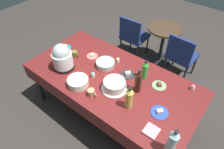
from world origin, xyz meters
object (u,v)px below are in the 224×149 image
object	(u,v)px
frosted_layer_cake	(114,85)
slow_cooker	(62,57)
ceramic_snack_bowl	(78,82)
dessert_plate_charcoal	(128,74)
cupcake_lemon	(118,60)
glass_salad_bowl	(105,64)
maroon_chair_right	(181,54)
round_cafe_table	(163,39)
soda_bottle_cola	(138,82)
coffee_mug_tan	(91,93)
soda_bottle_lime_soda	(145,70)
soda_bottle_water	(172,142)
dessert_plate_cobalt	(159,112)
potluck_table	(112,81)
maroon_chair_left	(133,35)
dessert_plate_sage	(159,85)
cupcake_vanilla	(193,87)
soda_bottle_ginger_ale	(129,98)
dessert_plate_coral	(92,56)
coffee_mug_olive	(75,54)
dessert_plate_teal	(65,47)
cupcake_cocoa	(93,75)

from	to	relation	value
frosted_layer_cake	slow_cooker	world-z (taller)	slow_cooker
ceramic_snack_bowl	dessert_plate_charcoal	xyz separation A→B (m)	(0.37, 0.51, -0.03)
frosted_layer_cake	cupcake_lemon	world-z (taller)	frosted_layer_cake
glass_salad_bowl	cupcake_lemon	xyz separation A→B (m)	(0.08, 0.16, -0.00)
maroon_chair_right	round_cafe_table	world-z (taller)	maroon_chair_right
cupcake_lemon	soda_bottle_cola	world-z (taller)	soda_bottle_cola
glass_salad_bowl	coffee_mug_tan	world-z (taller)	coffee_mug_tan
round_cafe_table	soda_bottle_lime_soda	bearing A→B (deg)	-74.52
cupcake_lemon	maroon_chair_right	bearing A→B (deg)	63.40
coffee_mug_tan	soda_bottle_water	bearing A→B (deg)	-3.04
dessert_plate_charcoal	soda_bottle_cola	xyz separation A→B (m)	(0.24, -0.15, 0.14)
dessert_plate_cobalt	coffee_mug_tan	bearing A→B (deg)	-160.01
slow_cooker	round_cafe_table	size ratio (longest dim) A/B	0.50
potluck_table	cupcake_lemon	distance (m)	0.32
round_cafe_table	dessert_plate_cobalt	bearing A→B (deg)	-65.01
frosted_layer_cake	round_cafe_table	world-z (taller)	frosted_layer_cake
dessert_plate_charcoal	cupcake_lemon	size ratio (longest dim) A/B	2.73
potluck_table	round_cafe_table	size ratio (longest dim) A/B	3.06
glass_salad_bowl	dessert_plate_charcoal	bearing A→B (deg)	6.71
slow_cooker	maroon_chair_left	distance (m)	1.63
dessert_plate_charcoal	dessert_plate_sage	size ratio (longest dim) A/B	1.08
slow_cooker	glass_salad_bowl	size ratio (longest dim) A/B	1.46
potluck_table	soda_bottle_water	size ratio (longest dim) A/B	6.66
cupcake_vanilla	soda_bottle_cola	xyz separation A→B (m)	(-0.50, -0.42, 0.12)
soda_bottle_lime_soda	soda_bottle_cola	bearing A→B (deg)	-76.88
cupcake_lemon	soda_bottle_ginger_ale	xyz separation A→B (m)	(0.54, -0.53, 0.11)
maroon_chair_right	dessert_plate_coral	bearing A→B (deg)	-126.92
soda_bottle_ginger_ale	maroon_chair_left	world-z (taller)	soda_bottle_ginger_ale
cupcake_vanilla	soda_bottle_water	size ratio (longest dim) A/B	0.20
slow_cooker	ceramic_snack_bowl	world-z (taller)	slow_cooker
frosted_layer_cake	maroon_chair_left	bearing A→B (deg)	115.22
frosted_layer_cake	soda_bottle_water	size ratio (longest dim) A/B	0.93
dessert_plate_cobalt	soda_bottle_water	distance (m)	0.44
cupcake_vanilla	round_cafe_table	xyz separation A→B (m)	(-0.91, 1.12, -0.28)
dessert_plate_sage	coffee_mug_olive	size ratio (longest dim) A/B	1.45
dessert_plate_teal	maroon_chair_right	size ratio (longest dim) A/B	0.19
round_cafe_table	ceramic_snack_bowl	bearing A→B (deg)	-95.79
potluck_table	dessert_plate_coral	size ratio (longest dim) A/B	14.04
glass_salad_bowl	cupcake_lemon	bearing A→B (deg)	63.91
dessert_plate_cobalt	cupcake_cocoa	xyz separation A→B (m)	(-0.92, -0.03, 0.02)
cupcake_cocoa	cupcake_vanilla	xyz separation A→B (m)	(1.06, 0.56, 0.00)
ceramic_snack_bowl	dessert_plate_charcoal	size ratio (longest dim) A/B	1.37
coffee_mug_tan	dessert_plate_coral	bearing A→B (deg)	131.88
frosted_layer_cake	soda_bottle_ginger_ale	distance (m)	0.31
potluck_table	dessert_plate_sage	xyz separation A→B (m)	(0.53, 0.24, 0.07)
soda_bottle_cola	maroon_chair_right	world-z (taller)	soda_bottle_cola
dessert_plate_coral	coffee_mug_olive	xyz separation A→B (m)	(-0.19, -0.14, 0.03)
cupcake_vanilla	soda_bottle_ginger_ale	world-z (taller)	soda_bottle_ginger_ale
cupcake_vanilla	round_cafe_table	size ratio (longest dim) A/B	0.09
cupcake_vanilla	cupcake_lemon	distance (m)	1.00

